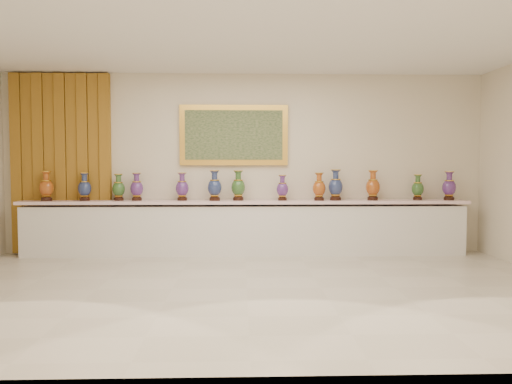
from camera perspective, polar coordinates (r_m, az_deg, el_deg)
ground at (r=6.07m, az=-1.06°, el=-10.96°), size 8.00×8.00×0.00m
room at (r=8.70m, az=-18.51°, el=3.58°), size 8.00×8.00×8.00m
counter at (r=8.22m, az=-1.25°, el=-4.18°), size 7.28×0.48×0.90m
vase_0 at (r=8.72m, az=-22.83°, el=0.47°), size 0.25×0.25×0.48m
vase_1 at (r=8.56m, az=-19.01°, el=0.42°), size 0.25×0.25×0.46m
vase_2 at (r=8.42m, az=-15.43°, el=0.38°), size 0.25×0.25×0.44m
vase_3 at (r=8.36m, az=-13.47°, el=0.44°), size 0.26×0.26×0.45m
vase_4 at (r=8.24m, az=-8.44°, el=0.46°), size 0.28×0.28×0.46m
vase_5 at (r=8.13m, az=-4.75°, el=0.57°), size 0.29×0.29×0.49m
vase_6 at (r=8.16m, az=-2.04°, el=0.58°), size 0.26×0.26×0.49m
vase_7 at (r=8.18m, az=3.03°, el=0.34°), size 0.22×0.22×0.42m
vase_8 at (r=8.21m, az=7.22°, el=0.46°), size 0.28×0.28×0.46m
vase_9 at (r=8.29m, az=9.09°, el=0.63°), size 0.28×0.28×0.51m
vase_10 at (r=8.42m, az=13.21°, el=0.59°), size 0.30×0.30×0.49m
vase_11 at (r=8.70m, az=18.00°, el=0.38°), size 0.20×0.20×0.42m
vase_12 at (r=8.84m, az=21.21°, el=0.52°), size 0.27×0.27×0.47m
label_card at (r=8.32m, az=-16.54°, el=-1.00°), size 0.10×0.06×0.00m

